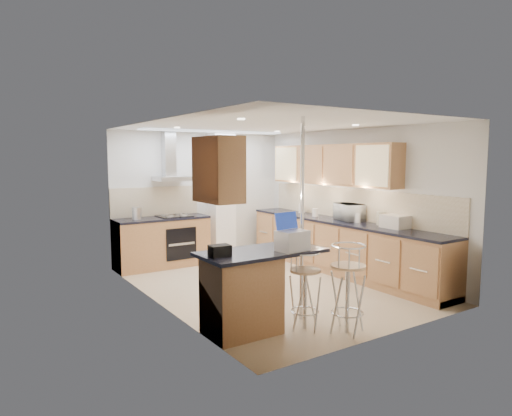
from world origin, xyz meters
TOP-DOWN VIEW (x-y plane):
  - ground at (0.00, 0.00)m, footprint 4.80×4.80m
  - room_shell at (0.32, 0.38)m, footprint 3.64×4.84m
  - right_counter at (1.50, 0.00)m, footprint 0.63×4.40m
  - back_counter at (-0.95, 2.10)m, footprint 1.70×0.63m
  - peninsula at (-1.12, -1.45)m, footprint 1.47×0.72m
  - microwave at (1.62, -0.09)m, footprint 0.48×0.60m
  - laptop at (-0.83, -1.65)m, footprint 0.36×0.29m
  - bag at (-1.68, -1.45)m, footprint 0.24×0.18m
  - bar_stool_near at (-0.69, -1.72)m, footprint 0.49×0.49m
  - bar_stool_end at (-0.36, -2.08)m, footprint 0.60×0.60m
  - jar_a at (1.63, 1.23)m, footprint 0.16×0.16m
  - jar_b at (1.47, 0.64)m, footprint 0.12×0.12m
  - jar_c at (1.66, -0.76)m, footprint 0.18×0.18m
  - jar_d at (1.56, -0.34)m, footprint 0.13×0.13m
  - bread_bin at (1.62, -1.09)m, footprint 0.31×0.39m
  - kettle at (-1.42, 2.07)m, footprint 0.16×0.16m

SIDE VIEW (x-z plane):
  - ground at x=0.00m, z-range 0.00..0.00m
  - back_counter at x=-0.95m, z-range 0.00..0.92m
  - right_counter at x=1.50m, z-range 0.00..0.92m
  - bar_stool_near at x=-0.69m, z-range 0.00..0.93m
  - peninsula at x=-1.12m, z-range 0.01..0.95m
  - bar_stool_end at x=-0.36m, z-range 0.00..1.04m
  - jar_b at x=1.47m, z-range 0.92..1.07m
  - jar_d at x=1.56m, z-range 0.92..1.08m
  - bag at x=-1.68m, z-range 0.94..1.06m
  - jar_a at x=1.63m, z-range 0.92..1.10m
  - bread_bin at x=1.62m, z-range 0.92..1.12m
  - jar_c at x=1.66m, z-range 0.92..1.14m
  - kettle at x=-1.42m, z-range 0.92..1.14m
  - laptop at x=-0.83m, z-range 0.94..1.17m
  - microwave at x=1.62m, z-range 0.92..1.21m
  - room_shell at x=0.32m, z-range 0.29..2.80m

